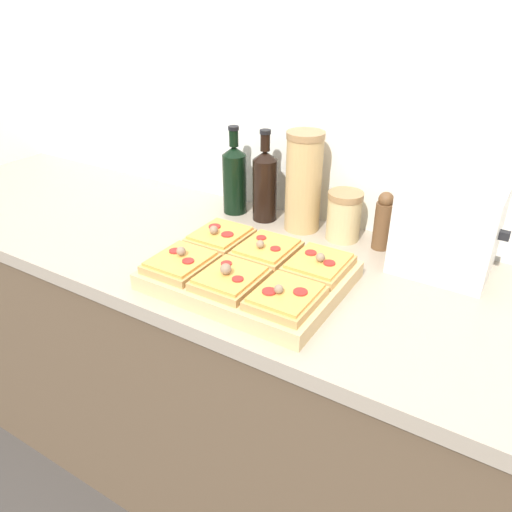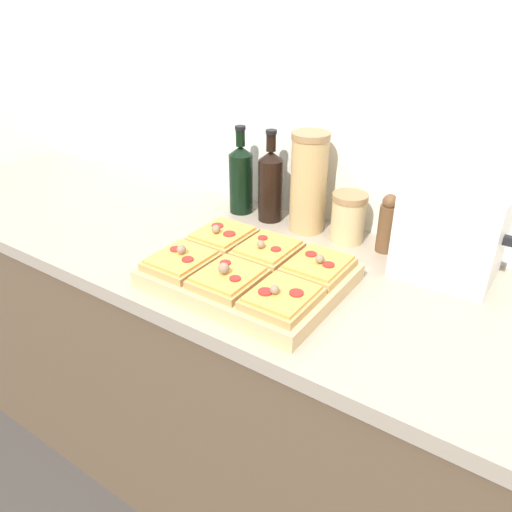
% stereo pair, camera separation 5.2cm
% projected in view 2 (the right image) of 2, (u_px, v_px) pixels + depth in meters
% --- Properties ---
extents(wall_back, '(6.00, 0.06, 2.50)m').
position_uv_depth(wall_back, '(329.00, 112.00, 1.44)').
color(wall_back, silver).
rests_on(wall_back, ground_plane).
extents(kitchen_counter, '(2.63, 0.67, 0.92)m').
position_uv_depth(kitchen_counter, '(260.00, 388.00, 1.56)').
color(kitchen_counter, brown).
rests_on(kitchen_counter, ground_plane).
extents(cutting_board, '(0.46, 0.35, 0.04)m').
position_uv_depth(cutting_board, '(249.00, 275.00, 1.23)').
color(cutting_board, tan).
rests_on(cutting_board, kitchen_counter).
extents(pizza_slice_back_left, '(0.14, 0.16, 0.05)m').
position_uv_depth(pizza_slice_back_left, '(223.00, 235.00, 1.35)').
color(pizza_slice_back_left, tan).
rests_on(pizza_slice_back_left, cutting_board).
extents(pizza_slice_back_center, '(0.14, 0.16, 0.05)m').
position_uv_depth(pizza_slice_back_center, '(268.00, 250.00, 1.27)').
color(pizza_slice_back_center, tan).
rests_on(pizza_slice_back_center, cutting_board).
extents(pizza_slice_back_right, '(0.14, 0.16, 0.05)m').
position_uv_depth(pizza_slice_back_right, '(318.00, 266.00, 1.20)').
color(pizza_slice_back_right, tan).
rests_on(pizza_slice_back_right, cutting_board).
extents(pizza_slice_front_left, '(0.14, 0.16, 0.05)m').
position_uv_depth(pizza_slice_front_left, '(181.00, 260.00, 1.23)').
color(pizza_slice_front_left, tan).
rests_on(pizza_slice_front_left, cutting_board).
extents(pizza_slice_front_center, '(0.14, 0.16, 0.05)m').
position_uv_depth(pizza_slice_front_center, '(228.00, 278.00, 1.15)').
color(pizza_slice_front_center, tan).
rests_on(pizza_slice_front_center, cutting_board).
extents(pizza_slice_front_right, '(0.14, 0.16, 0.05)m').
position_uv_depth(pizza_slice_front_right, '(282.00, 297.00, 1.08)').
color(pizza_slice_front_right, tan).
rests_on(pizza_slice_front_right, cutting_board).
extents(olive_oil_bottle, '(0.08, 0.08, 0.28)m').
position_uv_depth(olive_oil_bottle, '(241.00, 178.00, 1.57)').
color(olive_oil_bottle, black).
rests_on(olive_oil_bottle, kitchen_counter).
extents(wine_bottle, '(0.08, 0.08, 0.28)m').
position_uv_depth(wine_bottle, '(270.00, 184.00, 1.52)').
color(wine_bottle, black).
rests_on(wine_bottle, kitchen_counter).
extents(grain_jar_tall, '(0.11, 0.11, 0.29)m').
position_uv_depth(grain_jar_tall, '(309.00, 183.00, 1.44)').
color(grain_jar_tall, tan).
rests_on(grain_jar_tall, kitchen_counter).
extents(grain_jar_short, '(0.10, 0.10, 0.14)m').
position_uv_depth(grain_jar_short, '(348.00, 217.00, 1.41)').
color(grain_jar_short, tan).
rests_on(grain_jar_short, kitchen_counter).
extents(pepper_mill, '(0.05, 0.05, 0.17)m').
position_uv_depth(pepper_mill, '(387.00, 224.00, 1.35)').
color(pepper_mill, brown).
rests_on(pepper_mill, kitchen_counter).
extents(toaster_oven, '(0.26, 0.19, 0.24)m').
position_uv_depth(toaster_oven, '(451.00, 232.00, 1.22)').
color(toaster_oven, beige).
rests_on(toaster_oven, kitchen_counter).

